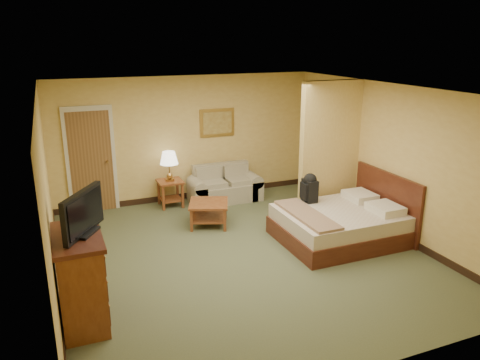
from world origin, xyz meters
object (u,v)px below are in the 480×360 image
coffee_table (209,209)px  bed (343,223)px  loveseat (225,189)px  dresser (81,279)px

coffee_table → bed: bed is taller
bed → loveseat: bearing=113.4°
loveseat → coffee_table: (-0.75, -1.19, 0.07)m
dresser → bed: bearing=11.2°
dresser → loveseat: bearing=48.2°
loveseat → bed: bed is taller
dresser → bed: dresser is taller
dresser → coffee_table: bearing=44.3°
loveseat → coffee_table: 1.41m
bed → dresser: bearing=-168.8°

